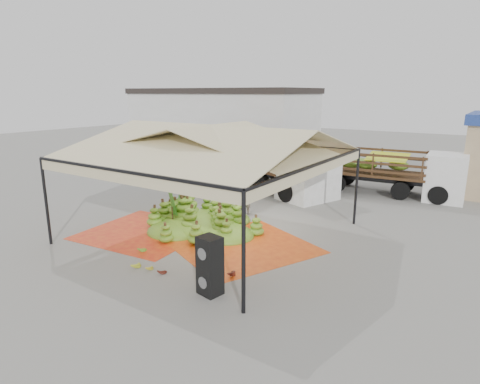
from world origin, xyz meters
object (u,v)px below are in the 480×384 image
Objects in this scene: truck_right at (399,168)px; speaker_stack at (210,266)px; banana_heap at (199,213)px; truck_left at (275,160)px; vendor at (245,195)px.

speaker_stack is at bearing -100.74° from truck_right.
speaker_stack is (3.63, -3.95, 0.20)m from banana_heap.
speaker_stack is 0.19× the size of truck_left.
banana_heap is 3.22× the size of vendor.
speaker_stack is 13.67m from truck_right.
vendor is 8.57m from truck_right.
truck_right reaches higher than banana_heap.
truck_right is (1.52, 13.57, 0.60)m from speaker_stack.
banana_heap is at bearing 57.72° from vendor.
truck_right is (4.64, 7.18, 0.55)m from vendor.
vendor is 4.83m from truck_left.
truck_left is at bearing 95.05° from banana_heap.
speaker_stack is 11.85m from truck_left.
truck_left is (-0.63, 7.08, 1.04)m from banana_heap.
speaker_stack is at bearing -47.39° from banana_heap.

